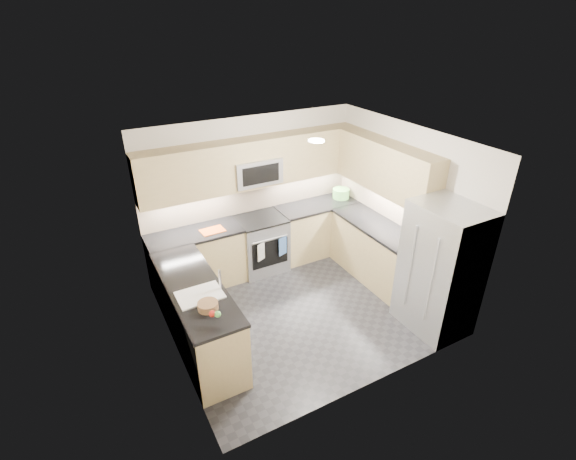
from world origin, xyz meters
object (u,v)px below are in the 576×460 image
object	(u,v)px
gas_range	(261,244)
microwave	(255,171)
cutting_board	(213,231)
utensil_bowl	(341,193)
fruit_basket	(208,306)
refrigerator	(441,269)

from	to	relation	value
gas_range	microwave	xyz separation A→B (m)	(0.00, 0.12, 1.24)
microwave	cutting_board	bearing A→B (deg)	-167.68
microwave	utensil_bowl	bearing A→B (deg)	-2.68
utensil_bowl	fruit_basket	size ratio (longest dim) A/B	1.27
microwave	refrigerator	distance (m)	3.04
gas_range	microwave	distance (m)	1.25
gas_range	fruit_basket	size ratio (longest dim) A/B	3.94
utensil_bowl	cutting_board	world-z (taller)	utensil_bowl
cutting_board	gas_range	bearing A→B (deg)	3.81
cutting_board	fruit_basket	xyz separation A→B (m)	(-0.67, -1.75, 0.04)
refrigerator	cutting_board	distance (m)	3.28
microwave	fruit_basket	bearing A→B (deg)	-127.81
utensil_bowl	cutting_board	bearing A→B (deg)	-177.52
microwave	cutting_board	xyz separation A→B (m)	(-0.82, -0.18, -0.75)
gas_range	cutting_board	world-z (taller)	cutting_board
refrigerator	fruit_basket	world-z (taller)	refrigerator
refrigerator	cutting_board	size ratio (longest dim) A/B	5.14
utensil_bowl	gas_range	bearing A→B (deg)	-178.20
utensil_bowl	cutting_board	distance (m)	2.43
gas_range	cutting_board	bearing A→B (deg)	-176.19
fruit_basket	utensil_bowl	bearing A→B (deg)	30.90
microwave	refrigerator	xyz separation A→B (m)	(1.45, -2.55, -0.80)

